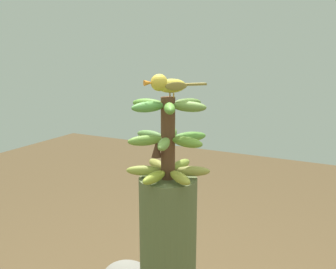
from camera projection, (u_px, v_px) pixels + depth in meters
banana_bunch at (168, 139)px, 1.43m from camera, size 0.31×0.32×0.31m
perched_bird at (167, 84)px, 1.38m from camera, size 0.18×0.19×0.08m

